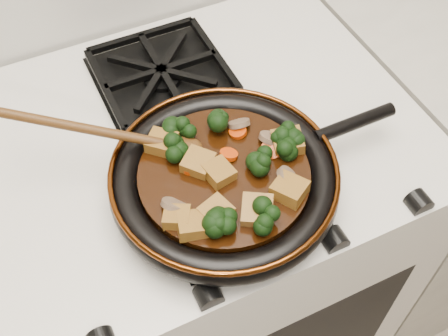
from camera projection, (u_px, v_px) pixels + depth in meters
name	position (u px, v px, depth m)	size (l,w,h in m)	color
stove	(202.00, 260.00, 1.30)	(0.76, 0.60, 0.90)	beige
burner_grate_front	(230.00, 190.00, 0.85)	(0.23, 0.23, 0.03)	black
burner_grate_back	(162.00, 74.00, 1.01)	(0.23, 0.23, 0.03)	black
skillet	(225.00, 178.00, 0.83)	(0.47, 0.34, 0.05)	black
braising_sauce	(224.00, 177.00, 0.82)	(0.25, 0.25, 0.02)	black
tofu_cube_0	(177.00, 217.00, 0.76)	(0.04, 0.03, 0.02)	brown
tofu_cube_1	(217.00, 212.00, 0.77)	(0.04, 0.04, 0.02)	brown
tofu_cube_2	(162.00, 143.00, 0.84)	(0.04, 0.04, 0.02)	brown
tofu_cube_3	(288.00, 142.00, 0.84)	(0.04, 0.04, 0.02)	brown
tofu_cube_4	(198.00, 163.00, 0.82)	(0.04, 0.04, 0.02)	brown
tofu_cube_5	(192.00, 225.00, 0.75)	(0.04, 0.04, 0.02)	brown
tofu_cube_6	(257.00, 211.00, 0.77)	(0.04, 0.05, 0.02)	brown
tofu_cube_7	(219.00, 173.00, 0.81)	(0.04, 0.04, 0.02)	brown
tofu_cube_8	(289.00, 190.00, 0.79)	(0.04, 0.04, 0.02)	brown
broccoli_floret_0	(170.00, 151.00, 0.83)	(0.06, 0.06, 0.05)	black
broccoli_floret_1	(285.00, 140.00, 0.84)	(0.06, 0.06, 0.06)	black
broccoli_floret_2	(266.00, 216.00, 0.76)	(0.06, 0.06, 0.05)	black
broccoli_floret_3	(222.00, 224.00, 0.75)	(0.06, 0.06, 0.05)	black
broccoli_floret_4	(180.00, 130.00, 0.85)	(0.06, 0.06, 0.05)	black
broccoli_floret_5	(261.00, 162.00, 0.81)	(0.06, 0.06, 0.06)	black
broccoli_floret_6	(220.00, 223.00, 0.75)	(0.06, 0.06, 0.05)	black
broccoli_floret_7	(219.00, 125.00, 0.86)	(0.06, 0.06, 0.05)	black
broccoli_floret_8	(287.00, 144.00, 0.84)	(0.06, 0.06, 0.05)	black
carrot_coin_0	(229.00, 154.00, 0.83)	(0.03, 0.03, 0.01)	#BA3205
carrot_coin_1	(191.00, 167.00, 0.82)	(0.03, 0.03, 0.01)	#BA3205
carrot_coin_2	(200.00, 221.00, 0.76)	(0.03, 0.03, 0.01)	#BA3205
carrot_coin_3	(223.00, 218.00, 0.76)	(0.03, 0.03, 0.01)	#BA3205
carrot_coin_4	(271.00, 150.00, 0.84)	(0.03, 0.03, 0.01)	#BA3205
carrot_coin_5	(238.00, 132.00, 0.86)	(0.03, 0.03, 0.01)	#BA3205
mushroom_slice_0	(239.00, 124.00, 0.86)	(0.03, 0.03, 0.01)	brown
mushroom_slice_1	(174.00, 205.00, 0.77)	(0.04, 0.04, 0.01)	brown
mushroom_slice_2	(288.00, 177.00, 0.80)	(0.04, 0.04, 0.01)	brown
mushroom_slice_3	(270.00, 138.00, 0.85)	(0.03, 0.03, 0.01)	brown
wooden_spoon	(131.00, 137.00, 0.82)	(0.16, 0.10, 0.27)	#48290F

